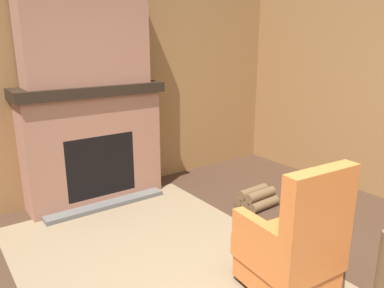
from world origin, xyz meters
The scene contains 8 objects.
wood_panel_wall_left centered at (-2.81, 0.00, 1.31)m, with size 0.06×6.17×2.61m.
fireplace_hearth centered at (-2.56, 0.00, 0.67)m, with size 0.63×1.62×1.35m.
chimney_breast centered at (-2.58, 0.00, 1.97)m, with size 0.37×1.33×1.24m.
area_rug centered at (-0.70, -0.08, 0.01)m, with size 3.52×2.10×0.01m.
armchair centered at (-0.12, 0.51, 0.38)m, with size 0.65×0.63×1.04m.
firewood_stack centered at (-1.35, 1.41, 0.09)m, with size 0.35×0.41×0.21m.
oil_lamp_vase centered at (-2.62, -0.34, 1.44)m, with size 0.12×0.12×0.25m.
storage_case centered at (-2.62, 0.44, 1.42)m, with size 0.16×0.20×0.13m.
Camera 1 is at (1.39, -1.48, 1.83)m, focal length 35.00 mm.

